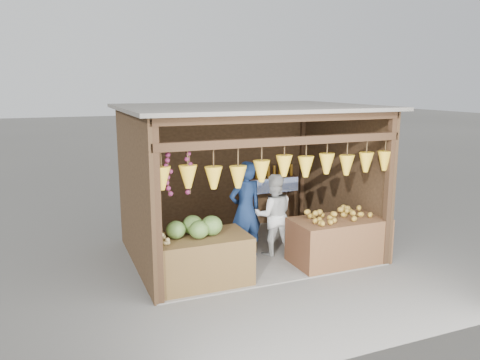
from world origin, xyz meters
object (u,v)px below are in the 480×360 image
vendor_seated (146,218)px  man_standing (245,210)px  woman_standing (273,215)px  counter_left (200,260)px  counter_right (339,240)px

vendor_seated → man_standing: bearing=-163.3°
man_standing → woman_standing: bearing=163.4°
counter_left → woman_standing: bearing=24.0°
counter_left → man_standing: bearing=35.8°
man_standing → vendor_seated: (-1.67, 0.36, -0.06)m
man_standing → woman_standing: man_standing is taller
man_standing → counter_left: bearing=26.6°
counter_left → vendor_seated: size_ratio=1.50×
counter_right → man_standing: 1.68m
man_standing → woman_standing: (0.51, -0.07, -0.13)m
counter_left → man_standing: size_ratio=0.86×
counter_right → woman_standing: 1.21m
counter_left → man_standing: 1.41m
counter_left → counter_right: size_ratio=0.91×
counter_right → man_standing: size_ratio=0.94×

